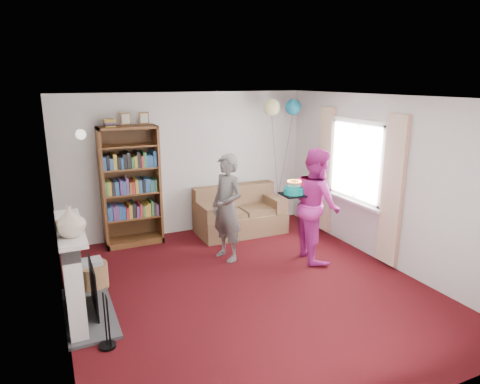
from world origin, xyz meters
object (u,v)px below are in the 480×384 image
sofa (239,215)px  person_striped (227,208)px  bookcase (130,187)px  person_magenta (316,204)px  birthday_cake (294,191)px

sofa → person_striped: person_striped is taller
bookcase → sofa: bookcase is taller
bookcase → sofa: 2.00m
bookcase → sofa: size_ratio=1.41×
sofa → person_magenta: size_ratio=0.90×
sofa → birthday_cake: birthday_cake is taller
bookcase → person_striped: bookcase is taller
sofa → person_magenta: bearing=-70.4°
sofa → birthday_cake: size_ratio=4.23×
bookcase → person_striped: 1.77m
sofa → person_magenta: person_magenta is taller
person_magenta → person_striped: bearing=78.4°
bookcase → sofa: bearing=-7.2°
sofa → person_striped: bearing=-122.9°
person_magenta → birthday_cake: person_magenta is taller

